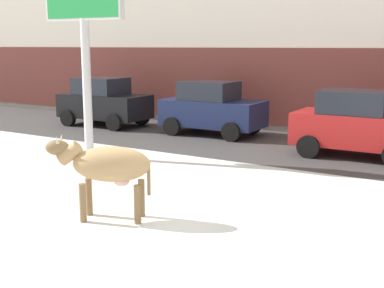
# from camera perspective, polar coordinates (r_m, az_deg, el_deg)

# --- Properties ---
(ground_plane) EXTENTS (120.00, 120.00, 0.00)m
(ground_plane) POSITION_cam_1_polar(r_m,az_deg,el_deg) (9.15, -3.49, -8.84)
(ground_plane) COLOR white
(road_strip) EXTENTS (60.00, 5.60, 0.01)m
(road_strip) POSITION_cam_1_polar(r_m,az_deg,el_deg) (15.98, 12.99, -0.49)
(road_strip) COLOR #423F3F
(road_strip) RESTS_ON ground
(cow_tan) EXTENTS (1.88, 1.23, 1.54)m
(cow_tan) POSITION_cam_1_polar(r_m,az_deg,el_deg) (9.22, -9.36, -2.38)
(cow_tan) COLOR tan
(cow_tan) RESTS_ON ground
(car_black_hatchback) EXTENTS (3.55, 2.00, 1.86)m
(car_black_hatchback) POSITION_cam_1_polar(r_m,az_deg,el_deg) (20.28, -9.77, 4.64)
(car_black_hatchback) COLOR black
(car_black_hatchback) RESTS_ON ground
(car_navy_hatchback) EXTENTS (3.55, 2.00, 1.86)m
(car_navy_hatchback) POSITION_cam_1_polar(r_m,az_deg,el_deg) (17.91, 2.23, 3.98)
(car_navy_hatchback) COLOR #19234C
(car_navy_hatchback) RESTS_ON ground
(car_red_hatchback) EXTENTS (3.55, 2.00, 1.86)m
(car_red_hatchback) POSITION_cam_1_polar(r_m,az_deg,el_deg) (15.04, 17.91, 2.12)
(car_red_hatchback) COLOR red
(car_red_hatchback) RESTS_ON ground
(pedestrian_near_billboard) EXTENTS (0.36, 0.24, 1.73)m
(pedestrian_near_billboard) POSITION_cam_1_polar(r_m,az_deg,el_deg) (22.53, -6.09, 5.23)
(pedestrian_near_billboard) COLOR #282833
(pedestrian_near_billboard) RESTS_ON ground
(pedestrian_by_cars) EXTENTS (0.36, 0.24, 1.73)m
(pedestrian_by_cars) POSITION_cam_1_polar(r_m,az_deg,el_deg) (18.67, 14.28, 3.79)
(pedestrian_by_cars) COLOR #282833
(pedestrian_by_cars) RESTS_ON ground
(pedestrian_far_left) EXTENTS (0.36, 0.24, 1.73)m
(pedestrian_far_left) POSITION_cam_1_polar(r_m,az_deg,el_deg) (20.93, -0.01, 4.86)
(pedestrian_far_left) COLOR #282833
(pedestrian_far_left) RESTS_ON ground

